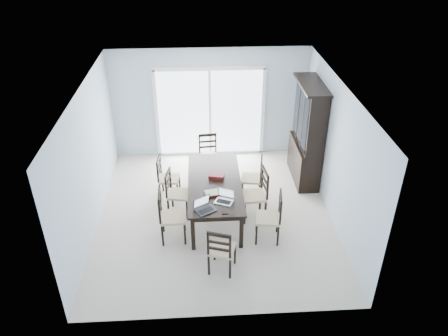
{
  "coord_description": "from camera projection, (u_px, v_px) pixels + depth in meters",
  "views": [
    {
      "loc": [
        -0.24,
        -6.91,
        5.2
      ],
      "look_at": [
        0.18,
        0.0,
        1.05
      ],
      "focal_mm": 35.0,
      "sensor_mm": 36.0,
      "label": 1
    }
  ],
  "objects": [
    {
      "name": "chair_right_near",
      "position": [
        274.0,
        212.0,
        7.67
      ],
      "size": [
        0.48,
        0.47,
        1.12
      ],
      "rotation": [
        0.0,
        0.0,
        1.44
      ],
      "color": "black",
      "rests_on": "floor"
    },
    {
      "name": "ceiling",
      "position": [
        213.0,
        89.0,
        7.27
      ],
      "size": [
        5.0,
        5.0,
        0.0
      ],
      "primitive_type": "plane",
      "rotation": [
        3.14,
        0.0,
        0.0
      ],
      "color": "white",
      "rests_on": "back_wall"
    },
    {
      "name": "chair_right_far",
      "position": [
        256.0,
        173.0,
        8.85
      ],
      "size": [
        0.47,
        0.46,
        1.06
      ],
      "rotation": [
        0.0,
        0.0,
        1.4
      ],
      "color": "black",
      "rests_on": "floor"
    },
    {
      "name": "laptop_dark",
      "position": [
        206.0,
        208.0,
        7.41
      ],
      "size": [
        0.4,
        0.37,
        0.23
      ],
      "rotation": [
        0.0,
        0.0,
        0.55
      ],
      "color": "black",
      "rests_on": "dining_table"
    },
    {
      "name": "sliding_door",
      "position": [
        210.0,
        113.0,
        10.17
      ],
      "size": [
        2.52,
        0.05,
        2.18
      ],
      "color": "silver",
      "rests_on": "floor"
    },
    {
      "name": "floor",
      "position": [
        215.0,
        214.0,
        8.61
      ],
      "size": [
        5.0,
        5.0,
        0.0
      ],
      "primitive_type": "plane",
      "color": "beige",
      "rests_on": "ground"
    },
    {
      "name": "chair_left_far",
      "position": [
        165.0,
        173.0,
        8.86
      ],
      "size": [
        0.44,
        0.43,
        1.05
      ],
      "rotation": [
        0.0,
        0.0,
        -1.66
      ],
      "color": "black",
      "rests_on": "floor"
    },
    {
      "name": "chair_right_mid",
      "position": [
        259.0,
        189.0,
        8.24
      ],
      "size": [
        0.51,
        0.5,
        1.19
      ],
      "rotation": [
        0.0,
        0.0,
        1.69
      ],
      "color": "black",
      "rests_on": "floor"
    },
    {
      "name": "hot_tub",
      "position": [
        172.0,
        121.0,
        11.27
      ],
      "size": [
        2.03,
        1.9,
        0.88
      ],
      "rotation": [
        0.0,
        0.0,
        0.25
      ],
      "color": "maroon",
      "rests_on": "balcony"
    },
    {
      "name": "game_box",
      "position": [
        217.0,
        177.0,
        8.32
      ],
      "size": [
        0.31,
        0.2,
        0.07
      ],
      "primitive_type": "cube",
      "rotation": [
        0.0,
        0.0,
        -0.22
      ],
      "color": "#4F0F11",
      "rests_on": "dining_table"
    },
    {
      "name": "chair_left_mid",
      "position": [
        174.0,
        188.0,
        8.37
      ],
      "size": [
        0.48,
        0.47,
        1.07
      ],
      "rotation": [
        0.0,
        0.0,
        -1.74
      ],
      "color": "black",
      "rests_on": "floor"
    },
    {
      "name": "china_hutch",
      "position": [
        307.0,
        134.0,
        9.23
      ],
      "size": [
        0.5,
        1.38,
        2.2
      ],
      "color": "black",
      "rests_on": "floor"
    },
    {
      "name": "cell_phone",
      "position": [
        225.0,
        213.0,
        7.37
      ],
      "size": [
        0.11,
        0.05,
        0.01
      ],
      "primitive_type": "cube",
      "rotation": [
        0.0,
        0.0,
        0.03
      ],
      "color": "black",
      "rests_on": "dining_table"
    },
    {
      "name": "balcony",
      "position": [
        209.0,
        136.0,
        11.63
      ],
      "size": [
        4.5,
        2.0,
        0.1
      ],
      "primitive_type": "cube",
      "color": "gray",
      "rests_on": "ground"
    },
    {
      "name": "laptop_silver",
      "position": [
        224.0,
        200.0,
        7.64
      ],
      "size": [
        0.37,
        0.32,
        0.21
      ],
      "rotation": [
        0.0,
        0.0,
        -0.42
      ],
      "color": "silver",
      "rests_on": "dining_table"
    },
    {
      "name": "wall_right",
      "position": [
        336.0,
        153.0,
        8.05
      ],
      "size": [
        0.02,
        5.0,
        2.6
      ],
      "primitive_type": "cube",
      "color": "#A9BBCA",
      "rests_on": "floor"
    },
    {
      "name": "railing",
      "position": [
        208.0,
        101.0,
        12.18
      ],
      "size": [
        4.5,
        0.06,
        1.1
      ],
      "primitive_type": "cube",
      "color": "#99999E",
      "rests_on": "balcony"
    },
    {
      "name": "chair_left_near",
      "position": [
        167.0,
        211.0,
        7.67
      ],
      "size": [
        0.46,
        0.45,
        1.16
      ],
      "rotation": [
        0.0,
        0.0,
        -1.53
      ],
      "color": "black",
      "rests_on": "floor"
    },
    {
      "name": "back_wall",
      "position": [
        210.0,
        104.0,
        10.08
      ],
      "size": [
        4.5,
        0.02,
        2.6
      ],
      "primitive_type": "cube",
      "color": "#A9BBCA",
      "rests_on": "floor"
    },
    {
      "name": "book_stack",
      "position": [
        212.0,
        193.0,
        7.86
      ],
      "size": [
        0.3,
        0.25,
        0.04
      ],
      "rotation": [
        0.0,
        0.0,
        0.05
      ],
      "color": "maroon",
      "rests_on": "dining_table"
    },
    {
      "name": "chair_end_near",
      "position": [
        221.0,
        247.0,
        6.95
      ],
      "size": [
        0.5,
        0.51,
        1.05
      ],
      "rotation": [
        0.0,
        0.0,
        -0.3
      ],
      "color": "black",
      "rests_on": "floor"
    },
    {
      "name": "dining_table",
      "position": [
        215.0,
        185.0,
        8.26
      ],
      "size": [
        1.0,
        2.2,
        0.75
      ],
      "color": "black",
      "rests_on": "floor"
    },
    {
      "name": "wall_left",
      "position": [
        89.0,
        160.0,
        7.82
      ],
      "size": [
        0.02,
        5.0,
        2.6
      ],
      "primitive_type": "cube",
      "color": "#A9BBCA",
      "rests_on": "floor"
    },
    {
      "name": "chair_end_far",
      "position": [
        208.0,
        150.0,
        9.67
      ],
      "size": [
        0.45,
        0.46,
        1.08
      ],
      "rotation": [
        0.0,
        0.0,
        3.25
      ],
      "color": "black",
      "rests_on": "floor"
    }
  ]
}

